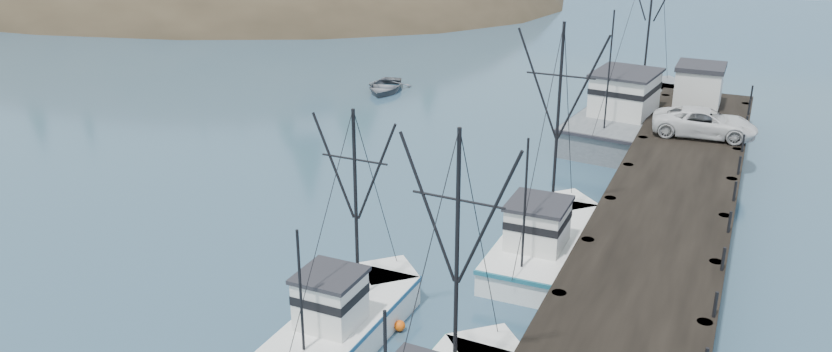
{
  "coord_description": "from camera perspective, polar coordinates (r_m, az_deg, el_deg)",
  "views": [
    {
      "loc": [
        17.07,
        -20.6,
        17.03
      ],
      "look_at": [
        2.21,
        13.75,
        2.5
      ],
      "focal_mm": 35.0,
      "sensor_mm": 36.0,
      "label": 1
    }
  ],
  "objects": [
    {
      "name": "moored_sailboats",
      "position": [
        94.5,
        -4.41,
        10.98
      ],
      "size": [
        21.52,
        10.38,
        6.35
      ],
      "color": "white",
      "rests_on": "ground"
    },
    {
      "name": "work_vessel",
      "position": [
        56.65,
        15.02,
        4.29
      ],
      "size": [
        7.04,
        17.33,
        14.18
      ],
      "color": "slate",
      "rests_on": "ground"
    },
    {
      "name": "pier_shed",
      "position": [
        56.38,
        19.28,
        6.05
      ],
      "size": [
        3.0,
        3.2,
        2.8
      ],
      "color": "silver",
      "rests_on": "pier"
    },
    {
      "name": "motorboat",
      "position": [
        64.92,
        -2.21,
        5.99
      ],
      "size": [
        4.56,
        5.74,
        1.07
      ],
      "primitive_type": "imported",
      "rotation": [
        0.0,
        0.0,
        0.19
      ],
      "color": "slate",
      "rests_on": "ground"
    },
    {
      "name": "trawler_far",
      "position": [
        37.79,
        9.05,
        -4.47
      ],
      "size": [
        3.5,
        10.66,
        11.04
      ],
      "color": "white",
      "rests_on": "ground"
    },
    {
      "name": "pickup_truck",
      "position": [
        50.32,
        19.64,
        3.56
      ],
      "size": [
        6.06,
        3.11,
        1.64
      ],
      "primitive_type": "imported",
      "rotation": [
        0.0,
        0.0,
        1.64
      ],
      "color": "silver",
      "rests_on": "pier"
    },
    {
      "name": "headland",
      "position": [
        137.02,
        -19.57,
        10.97
      ],
      "size": [
        134.8,
        78.0,
        51.0
      ],
      "color": "#382D1E",
      "rests_on": "ground"
    },
    {
      "name": "pier",
      "position": [
        39.8,
        17.14,
        -2.45
      ],
      "size": [
        6.0,
        44.0,
        2.0
      ],
      "color": "black",
      "rests_on": "ground"
    },
    {
      "name": "trawler_mid",
      "position": [
        31.48,
        -4.76,
        -9.87
      ],
      "size": [
        3.2,
        8.95,
        9.22
      ],
      "color": "white",
      "rests_on": "ground"
    }
  ]
}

